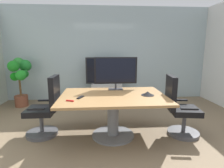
% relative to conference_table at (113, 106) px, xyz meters
% --- Properties ---
extents(ground_plane, '(7.21, 7.21, 0.00)m').
position_rel_conference_table_xyz_m(ground_plane, '(0.04, -0.30, -0.57)').
color(ground_plane, '#7A664C').
extents(wall_back_glass_partition, '(6.21, 0.10, 2.79)m').
position_rel_conference_table_xyz_m(wall_back_glass_partition, '(0.04, 2.56, 0.82)').
color(wall_back_glass_partition, '#9EB2B7').
rests_on(wall_back_glass_partition, ground).
extents(conference_table, '(1.82, 1.27, 0.76)m').
position_rel_conference_table_xyz_m(conference_table, '(0.00, 0.00, 0.00)').
color(conference_table, olive).
rests_on(conference_table, ground).
extents(office_chair_left, '(0.60, 0.57, 1.09)m').
position_rel_conference_table_xyz_m(office_chair_left, '(-1.20, 0.13, -0.11)').
color(office_chair_left, '#4C4C51').
rests_on(office_chair_left, ground).
extents(office_chair_right, '(0.62, 0.60, 1.09)m').
position_rel_conference_table_xyz_m(office_chair_right, '(1.20, -0.04, -0.11)').
color(office_chair_right, '#4C4C51').
rests_on(office_chair_right, ground).
extents(tv_monitor, '(0.84, 0.18, 0.64)m').
position_rel_conference_table_xyz_m(tv_monitor, '(0.09, 0.46, 0.55)').
color(tv_monitor, '#333338').
rests_on(tv_monitor, conference_table).
extents(wall_display_unit, '(1.20, 0.36, 1.31)m').
position_rel_conference_table_xyz_m(wall_display_unit, '(-0.02, 2.21, -0.13)').
color(wall_display_unit, '#B7BABC').
rests_on(wall_display_unit, ground).
extents(potted_plant, '(0.50, 0.66, 1.32)m').
position_rel_conference_table_xyz_m(potted_plant, '(-2.35, 1.93, 0.27)').
color(potted_plant, brown).
rests_on(potted_plant, ground).
extents(conference_phone, '(0.22, 0.22, 0.07)m').
position_rel_conference_table_xyz_m(conference_phone, '(0.60, -0.05, 0.22)').
color(conference_phone, black).
rests_on(conference_phone, conference_table).
extents(remote_control, '(0.11, 0.18, 0.02)m').
position_rel_conference_table_xyz_m(remote_control, '(-0.55, -0.13, 0.20)').
color(remote_control, black).
rests_on(remote_control, conference_table).
extents(whiteboard_marker, '(0.13, 0.07, 0.02)m').
position_rel_conference_table_xyz_m(whiteboard_marker, '(-0.69, -0.32, 0.20)').
color(whiteboard_marker, red).
rests_on(whiteboard_marker, conference_table).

